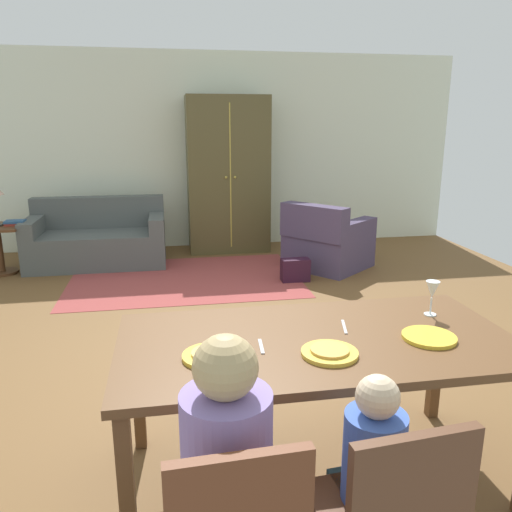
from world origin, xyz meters
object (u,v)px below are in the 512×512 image
at_px(armchair, 326,243).
at_px(dining_table, 317,352).
at_px(book_upper, 15,222).
at_px(book_lower, 16,224).
at_px(plate_near_man, 211,356).
at_px(handbag, 295,270).
at_px(armoire, 228,175).
at_px(plate_near_child, 330,353).
at_px(wine_glass, 432,291).
at_px(plate_near_woman, 429,337).
at_px(person_man, 226,493).
at_px(person_child, 366,495).
at_px(couch, 98,240).

bearing_deg(armchair, dining_table, -108.58).
bearing_deg(book_upper, book_lower, 49.16).
xyz_separation_m(plate_near_man, handbag, (1.23, 3.31, -0.64)).
bearing_deg(plate_near_man, armchair, 65.25).
bearing_deg(armoire, plate_near_child, -91.84).
height_order(armchair, book_upper, armchair).
bearing_deg(plate_near_man, wine_glass, 14.25).
distance_m(plate_near_man, plate_near_woman, 1.02).
bearing_deg(book_upper, armchair, -6.85).
bearing_deg(plate_near_child, book_upper, 119.81).
bearing_deg(handbag, book_upper, 164.02).
bearing_deg(plate_near_woman, book_lower, 125.14).
bearing_deg(dining_table, person_man, -128.26).
height_order(plate_near_man, plate_near_child, same).
relative_size(armoire, book_upper, 9.55).
xyz_separation_m(armoire, handbag, (0.56, -1.61, -0.92)).
relative_size(person_child, couch, 0.56).
distance_m(dining_table, plate_near_woman, 0.53).
height_order(wine_glass, book_lower, wine_glass).
bearing_deg(book_upper, plate_near_woman, -54.78).
bearing_deg(plate_near_man, plate_near_child, -6.69).
distance_m(plate_near_child, plate_near_woman, 0.52).
distance_m(couch, book_upper, 0.98).
relative_size(plate_near_man, wine_glass, 1.34).
bearing_deg(wine_glass, plate_near_woman, -119.46).
distance_m(plate_near_man, couch, 4.61).
distance_m(wine_glass, book_lower, 5.02).
height_order(wine_glass, person_man, person_man).
xyz_separation_m(couch, armoire, (1.72, 0.45, 0.75)).
height_order(couch, book_lower, couch).
relative_size(dining_table, handbag, 5.81).
height_order(wine_glass, handbag, wine_glass).
xyz_separation_m(wine_glass, person_child, (-0.67, -0.84, -0.46)).
relative_size(person_child, armchair, 0.77).
distance_m(wine_glass, person_child, 1.17).
distance_m(book_upper, handbag, 3.34).
distance_m(wine_glass, book_upper, 5.02).
height_order(plate_near_woman, handbag, plate_near_woman).
distance_m(dining_table, plate_near_man, 0.53).
relative_size(armchair, book_upper, 5.47).
bearing_deg(armoire, book_lower, -165.07).
bearing_deg(dining_table, wine_glass, 15.04).
relative_size(couch, armchair, 1.38).
relative_size(armoire, handbag, 6.56).
distance_m(plate_near_man, book_lower, 4.65).
relative_size(couch, armoire, 0.79).
xyz_separation_m(plate_near_child, couch, (-1.56, 4.53, -0.47)).
xyz_separation_m(person_child, book_upper, (-2.45, 4.75, 0.19)).
distance_m(armoire, book_upper, 2.74).
xyz_separation_m(person_child, armchair, (1.23, 4.31, -0.11)).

